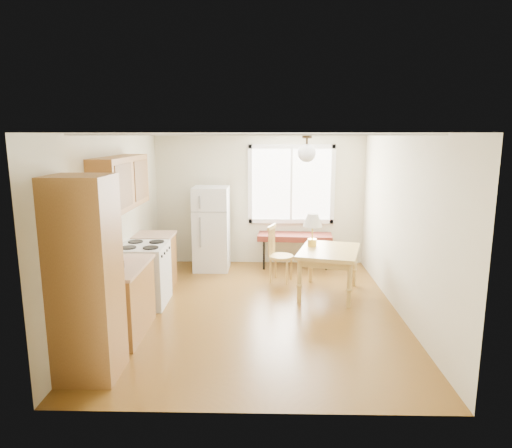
{
  "coord_description": "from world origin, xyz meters",
  "views": [
    {
      "loc": [
        0.12,
        -6.22,
        2.48
      ],
      "look_at": [
        -0.03,
        0.57,
        1.15
      ],
      "focal_mm": 32.0,
      "sensor_mm": 36.0,
      "label": 1
    }
  ],
  "objects_px": {
    "dining_table": "(329,256)",
    "chair": "(276,250)",
    "refrigerator": "(211,228)",
    "bench": "(295,238)"
  },
  "relations": [
    {
      "from": "refrigerator",
      "to": "chair",
      "type": "bearing_deg",
      "value": -28.94
    },
    {
      "from": "bench",
      "to": "chair",
      "type": "relative_size",
      "value": 1.48
    },
    {
      "from": "bench",
      "to": "dining_table",
      "type": "distance_m",
      "value": 1.57
    },
    {
      "from": "dining_table",
      "to": "chair",
      "type": "height_order",
      "value": "chair"
    },
    {
      "from": "refrigerator",
      "to": "chair",
      "type": "relative_size",
      "value": 1.62
    },
    {
      "from": "refrigerator",
      "to": "dining_table",
      "type": "distance_m",
      "value": 2.4
    },
    {
      "from": "dining_table",
      "to": "refrigerator",
      "type": "bearing_deg",
      "value": 161.1
    },
    {
      "from": "bench",
      "to": "chair",
      "type": "bearing_deg",
      "value": -109.45
    },
    {
      "from": "refrigerator",
      "to": "dining_table",
      "type": "xyz_separation_m",
      "value": [
        2.0,
        -1.33,
        -0.15
      ]
    },
    {
      "from": "refrigerator",
      "to": "bench",
      "type": "distance_m",
      "value": 1.58
    }
  ]
}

